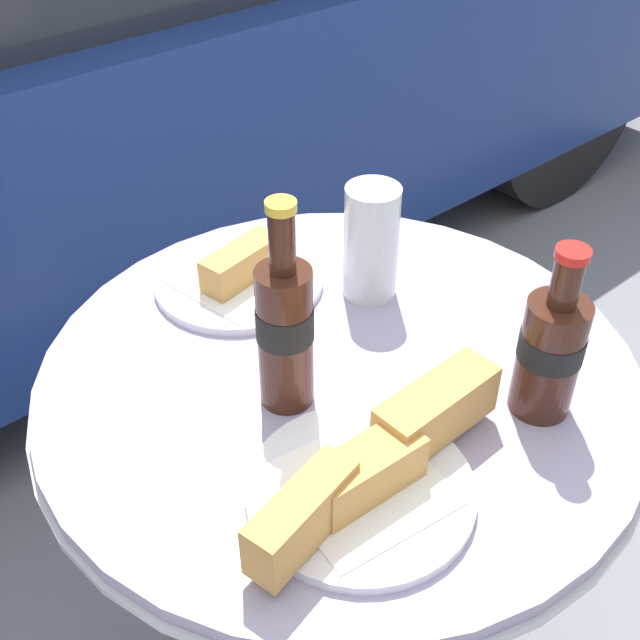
% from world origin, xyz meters
% --- Properties ---
extents(bistro_table, '(0.73, 0.73, 0.71)m').
position_xyz_m(bistro_table, '(0.00, 0.00, 0.53)').
color(bistro_table, '#B7B7BC').
rests_on(bistro_table, ground_plane).
extents(cola_bottle_left, '(0.06, 0.06, 0.25)m').
position_xyz_m(cola_bottle_left, '(-0.08, 0.00, 0.81)').
color(cola_bottle_left, '#3D1E14').
rests_on(cola_bottle_left, bistro_table).
extents(cola_bottle_right, '(0.07, 0.07, 0.21)m').
position_xyz_m(cola_bottle_right, '(0.13, -0.19, 0.79)').
color(cola_bottle_right, '#3D1E14').
rests_on(cola_bottle_right, bistro_table).
extents(drinking_glass, '(0.07, 0.07, 0.16)m').
position_xyz_m(drinking_glass, '(0.13, 0.09, 0.78)').
color(drinking_glass, '#C68923').
rests_on(drinking_glass, bistro_table).
extents(lunch_plate_near, '(0.23, 0.23, 0.06)m').
position_xyz_m(lunch_plate_near, '(0.01, 0.21, 0.72)').
color(lunch_plate_near, white).
rests_on(lunch_plate_near, bistro_table).
extents(lunch_plate_far, '(0.33, 0.23, 0.07)m').
position_xyz_m(lunch_plate_far, '(-0.10, -0.16, 0.74)').
color(lunch_plate_far, white).
rests_on(lunch_plate_far, bistro_table).
extents(parked_car, '(3.89, 1.74, 1.36)m').
position_xyz_m(parked_car, '(0.39, 1.60, 0.64)').
color(parked_car, navy).
rests_on(parked_car, ground_plane).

